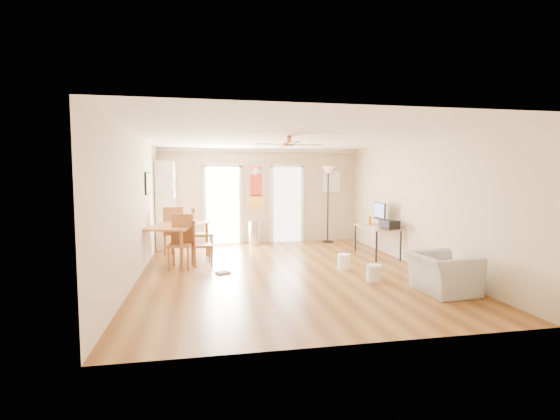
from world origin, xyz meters
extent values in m
plane|color=brown|center=(0.00, 0.00, 0.00)|extent=(7.00, 7.00, 0.00)
cube|color=red|center=(-0.13, 3.48, 1.55)|extent=(0.46, 0.03, 1.10)
cube|color=white|center=(2.05, 3.47, 1.70)|extent=(0.50, 0.04, 0.60)
cube|color=black|center=(-2.73, 1.40, 1.70)|extent=(0.04, 0.66, 0.48)
cylinder|color=silver|center=(-0.22, 3.16, 0.32)|extent=(0.35, 0.35, 0.64)
cube|color=silver|center=(2.20, 0.80, 0.70)|extent=(0.21, 0.45, 0.02)
cube|color=black|center=(2.45, 0.60, 0.79)|extent=(0.39, 0.43, 0.19)
cylinder|color=orange|center=(2.30, 1.32, 0.80)|extent=(0.08, 0.08, 0.22)
cylinder|color=white|center=(1.19, -0.03, 0.15)|extent=(0.31, 0.31, 0.30)
cylinder|color=silver|center=(1.37, -1.05, 0.15)|extent=(0.31, 0.31, 0.30)
cube|color=#A5A59F|center=(-1.22, 0.03, 0.02)|extent=(0.30, 0.27, 0.04)
imported|color=#9F9E9A|center=(2.15, -1.89, 0.31)|extent=(0.88, 1.00, 0.62)
camera|label=1|loc=(-1.55, -7.55, 1.85)|focal=25.72mm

